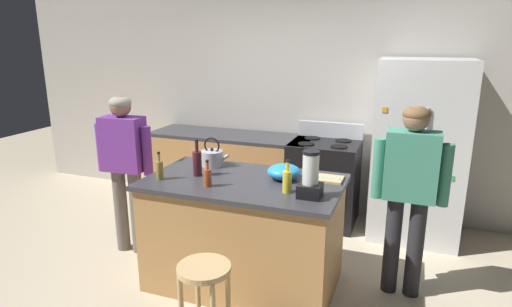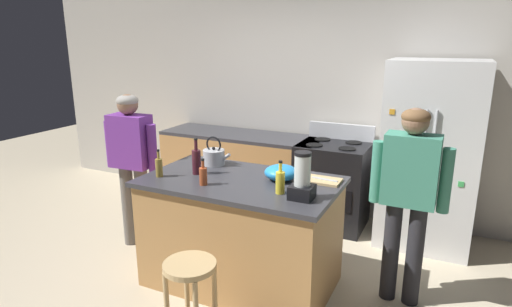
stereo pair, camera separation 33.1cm
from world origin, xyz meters
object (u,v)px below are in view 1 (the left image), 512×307
(bar_stool, at_px, (205,284))
(bottle_vinegar, at_px, (160,169))
(person_by_sink_right, at_px, (410,184))
(cutting_board, at_px, (324,178))
(tea_kettle, at_px, (212,157))
(bottle_wine, at_px, (197,162))
(mixing_bowl, at_px, (284,172))
(kitchen_island, at_px, (244,232))
(bottle_cooking_sauce, at_px, (208,177))
(blender_appliance, at_px, (310,178))
(stove_range, at_px, (323,182))
(person_by_island_left, at_px, (125,160))
(chef_knife, at_px, (327,177))
(bottle_soda, at_px, (287,181))
(refrigerator, at_px, (419,152))

(bar_stool, distance_m, bottle_vinegar, 1.10)
(person_by_sink_right, relative_size, cutting_board, 5.31)
(person_by_sink_right, relative_size, bar_stool, 2.51)
(tea_kettle, relative_size, cutting_board, 0.92)
(tea_kettle, bearing_deg, bottle_wine, -88.28)
(bar_stool, relative_size, mixing_bowl, 2.30)
(kitchen_island, distance_m, bottle_cooking_sauce, 0.64)
(kitchen_island, height_order, tea_kettle, tea_kettle)
(tea_kettle, xyz_separation_m, cutting_board, (1.05, -0.04, -0.07))
(bottle_vinegar, bearing_deg, bar_stool, -41.44)
(blender_appliance, bearing_deg, bar_stool, -128.96)
(bar_stool, relative_size, tea_kettle, 2.31)
(mixing_bowl, relative_size, tea_kettle, 1.00)
(bottle_wine, distance_m, tea_kettle, 0.31)
(stove_range, bearing_deg, bottle_cooking_sauce, -108.16)
(mixing_bowl, bearing_deg, person_by_island_left, 179.35)
(blender_appliance, xyz_separation_m, chef_knife, (0.04, 0.43, -0.13))
(bottle_soda, xyz_separation_m, chef_knife, (0.23, 0.40, -0.07))
(person_by_island_left, xyz_separation_m, cutting_board, (1.92, 0.08, 0.01))
(stove_range, xyz_separation_m, chef_knife, (0.27, -1.28, 0.49))
(bottle_soda, bearing_deg, bottle_cooking_sauce, -172.20)
(kitchen_island, bearing_deg, chef_knife, 20.46)
(person_by_sink_right, relative_size, bottle_cooking_sauce, 7.38)
(bottle_soda, bearing_deg, bar_stool, -116.94)
(chef_knife, bearing_deg, kitchen_island, -153.93)
(stove_range, height_order, bar_stool, stove_range)
(bottle_cooking_sauce, relative_size, chef_knife, 0.98)
(tea_kettle, bearing_deg, refrigerator, 34.47)
(tea_kettle, bearing_deg, stove_range, 57.52)
(bar_stool, height_order, bottle_cooking_sauce, bottle_cooking_sauce)
(refrigerator, distance_m, blender_appliance, 1.86)
(blender_appliance, bearing_deg, bottle_wine, 170.83)
(kitchen_island, xyz_separation_m, stove_range, (0.37, 1.52, 0.01))
(cutting_board, bearing_deg, bottle_soda, -117.44)
(person_by_island_left, bearing_deg, cutting_board, 2.43)
(chef_knife, bearing_deg, bottle_cooking_sauce, -144.82)
(kitchen_island, relative_size, bottle_wine, 5.12)
(person_by_island_left, xyz_separation_m, person_by_sink_right, (2.59, 0.16, 0.01))
(bottle_cooking_sauce, bearing_deg, person_by_sink_right, 20.68)
(bar_stool, distance_m, bottle_wine, 1.12)
(bottle_vinegar, xyz_separation_m, bottle_wine, (0.24, 0.20, 0.03))
(stove_range, height_order, person_by_sink_right, person_by_sink_right)
(person_by_island_left, bearing_deg, refrigerator, 26.76)
(kitchen_island, bearing_deg, blender_appliance, -17.37)
(refrigerator, bearing_deg, chef_knife, -119.53)
(blender_appliance, relative_size, mixing_bowl, 1.27)
(cutting_board, bearing_deg, bottle_cooking_sauce, -149.85)
(bar_stool, xyz_separation_m, bottle_wine, (-0.47, 0.83, 0.57))
(blender_appliance, distance_m, chef_knife, 0.45)
(refrigerator, bearing_deg, bottle_vinegar, -139.43)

